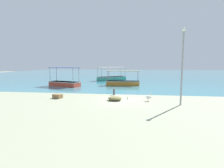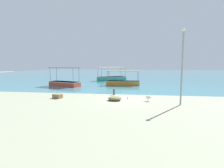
{
  "view_description": "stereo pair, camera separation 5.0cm",
  "coord_description": "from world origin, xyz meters",
  "px_view_note": "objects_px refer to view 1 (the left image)",
  "views": [
    {
      "loc": [
        1.45,
        -16.75,
        3.47
      ],
      "look_at": [
        -1.45,
        5.06,
        0.95
      ],
      "focal_mm": 28.0,
      "sensor_mm": 36.0,
      "label": 1
    },
    {
      "loc": [
        1.5,
        -16.74,
        3.47
      ],
      "look_at": [
        -1.45,
        5.06,
        0.95
      ],
      "focal_mm": 28.0,
      "sensor_mm": 36.0,
      "label": 2
    }
  ],
  "objects_px": {
    "fishing_boat_outer": "(112,78)",
    "glass_bottle": "(127,98)",
    "mooring_bollard": "(114,91)",
    "cargo_crate": "(58,96)",
    "net_pile": "(115,98)",
    "fishing_boat_far_right": "(123,82)",
    "pelican": "(149,97)",
    "lamp_post": "(182,63)",
    "fishing_boat_center": "(64,83)"
  },
  "relations": [
    {
      "from": "fishing_boat_outer",
      "to": "glass_bottle",
      "type": "bearing_deg",
      "value": -78.03
    },
    {
      "from": "glass_bottle",
      "to": "lamp_post",
      "type": "bearing_deg",
      "value": -20.87
    },
    {
      "from": "fishing_boat_outer",
      "to": "fishing_boat_center",
      "type": "distance_m",
      "value": 12.76
    },
    {
      "from": "cargo_crate",
      "to": "fishing_boat_outer",
      "type": "bearing_deg",
      "value": 82.32
    },
    {
      "from": "lamp_post",
      "to": "fishing_boat_center",
      "type": "bearing_deg",
      "value": 143.99
    },
    {
      "from": "pelican",
      "to": "net_pile",
      "type": "xyz_separation_m",
      "value": [
        -3.17,
        -0.19,
        -0.17
      ]
    },
    {
      "from": "fishing_boat_outer",
      "to": "pelican",
      "type": "distance_m",
      "value": 21.79
    },
    {
      "from": "pelican",
      "to": "mooring_bollard",
      "type": "bearing_deg",
      "value": 141.89
    },
    {
      "from": "pelican",
      "to": "cargo_crate",
      "type": "distance_m",
      "value": 9.11
    },
    {
      "from": "pelican",
      "to": "glass_bottle",
      "type": "bearing_deg",
      "value": 165.72
    },
    {
      "from": "cargo_crate",
      "to": "net_pile",
      "type": "bearing_deg",
      "value": -3.4
    },
    {
      "from": "fishing_boat_outer",
      "to": "lamp_post",
      "type": "relative_size",
      "value": 0.97
    },
    {
      "from": "cargo_crate",
      "to": "lamp_post",
      "type": "bearing_deg",
      "value": -6.87
    },
    {
      "from": "cargo_crate",
      "to": "glass_bottle",
      "type": "xyz_separation_m",
      "value": [
        7.1,
        0.34,
        -0.1
      ]
    },
    {
      "from": "glass_bottle",
      "to": "fishing_boat_outer",
      "type": "bearing_deg",
      "value": 101.97
    },
    {
      "from": "fishing_boat_far_right",
      "to": "cargo_crate",
      "type": "distance_m",
      "value": 13.28
    },
    {
      "from": "lamp_post",
      "to": "pelican",
      "type": "bearing_deg",
      "value": 154.4
    },
    {
      "from": "mooring_bollard",
      "to": "net_pile",
      "type": "distance_m",
      "value": 3.08
    },
    {
      "from": "fishing_boat_far_right",
      "to": "glass_bottle",
      "type": "relative_size",
      "value": 20.03
    },
    {
      "from": "pelican",
      "to": "fishing_boat_center",
      "type": "bearing_deg",
      "value": 142.08
    },
    {
      "from": "fishing_boat_far_right",
      "to": "mooring_bollard",
      "type": "bearing_deg",
      "value": -92.31
    },
    {
      "from": "fishing_boat_far_right",
      "to": "mooring_bollard",
      "type": "height_order",
      "value": "fishing_boat_far_right"
    },
    {
      "from": "cargo_crate",
      "to": "glass_bottle",
      "type": "bearing_deg",
      "value": 2.77
    },
    {
      "from": "lamp_post",
      "to": "net_pile",
      "type": "distance_m",
      "value": 6.76
    },
    {
      "from": "mooring_bollard",
      "to": "cargo_crate",
      "type": "xyz_separation_m",
      "value": [
        -5.47,
        -2.68,
        -0.19
      ]
    },
    {
      "from": "fishing_boat_far_right",
      "to": "pelican",
      "type": "bearing_deg",
      "value": -74.9
    },
    {
      "from": "fishing_boat_far_right",
      "to": "net_pile",
      "type": "xyz_separation_m",
      "value": [
        0.09,
        -12.27,
        -0.31
      ]
    },
    {
      "from": "mooring_bollard",
      "to": "pelican",
      "type": "bearing_deg",
      "value": -38.11
    },
    {
      "from": "lamp_post",
      "to": "net_pile",
      "type": "xyz_separation_m",
      "value": [
        -5.77,
        1.06,
        -3.36
      ]
    },
    {
      "from": "fishing_boat_center",
      "to": "glass_bottle",
      "type": "relative_size",
      "value": 20.09
    },
    {
      "from": "fishing_boat_center",
      "to": "pelican",
      "type": "bearing_deg",
      "value": -37.92
    },
    {
      "from": "pelican",
      "to": "glass_bottle",
      "type": "relative_size",
      "value": 2.96
    },
    {
      "from": "fishing_boat_outer",
      "to": "glass_bottle",
      "type": "xyz_separation_m",
      "value": [
        4.31,
        -20.35,
        -0.45
      ]
    },
    {
      "from": "fishing_boat_far_right",
      "to": "pelican",
      "type": "distance_m",
      "value": 12.51
    },
    {
      "from": "cargo_crate",
      "to": "glass_bottle",
      "type": "height_order",
      "value": "cargo_crate"
    },
    {
      "from": "fishing_boat_center",
      "to": "net_pile",
      "type": "relative_size",
      "value": 4.12
    },
    {
      "from": "net_pile",
      "to": "cargo_crate",
      "type": "height_order",
      "value": "cargo_crate"
    },
    {
      "from": "glass_bottle",
      "to": "net_pile",
      "type": "bearing_deg",
      "value": -149.25
    },
    {
      "from": "net_pile",
      "to": "fishing_boat_outer",
      "type": "bearing_deg",
      "value": 98.5
    },
    {
      "from": "glass_bottle",
      "to": "pelican",
      "type": "bearing_deg",
      "value": -14.28
    },
    {
      "from": "mooring_bollard",
      "to": "cargo_crate",
      "type": "height_order",
      "value": "mooring_bollard"
    },
    {
      "from": "lamp_post",
      "to": "net_pile",
      "type": "bearing_deg",
      "value": 169.61
    },
    {
      "from": "fishing_boat_center",
      "to": "mooring_bollard",
      "type": "xyz_separation_m",
      "value": [
        8.68,
        -6.74,
        -0.16
      ]
    },
    {
      "from": "lamp_post",
      "to": "mooring_bollard",
      "type": "relative_size",
      "value": 8.58
    },
    {
      "from": "fishing_boat_center",
      "to": "cargo_crate",
      "type": "distance_m",
      "value": 9.96
    },
    {
      "from": "lamp_post",
      "to": "cargo_crate",
      "type": "height_order",
      "value": "lamp_post"
    },
    {
      "from": "pelican",
      "to": "mooring_bollard",
      "type": "relative_size",
      "value": 1.07
    },
    {
      "from": "glass_bottle",
      "to": "mooring_bollard",
      "type": "bearing_deg",
      "value": 124.89
    },
    {
      "from": "glass_bottle",
      "to": "fishing_boat_far_right",
      "type": "bearing_deg",
      "value": 96.21
    },
    {
      "from": "glass_bottle",
      "to": "cargo_crate",
      "type": "bearing_deg",
      "value": -177.23
    }
  ]
}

